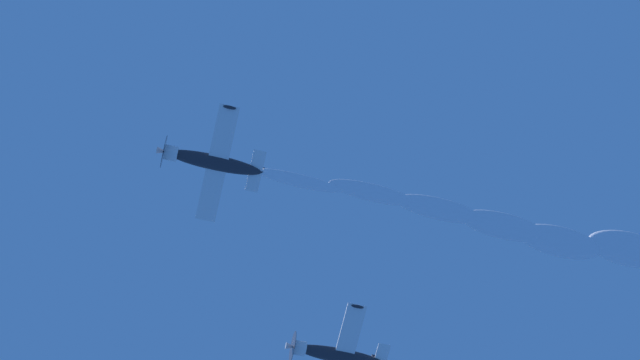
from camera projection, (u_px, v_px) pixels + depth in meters
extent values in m
ellipsoid|color=#232328|center=(215.00, 162.00, 75.52)|extent=(6.20, 4.48, 1.25)
cylinder|color=white|center=(171.00, 153.00, 75.21)|extent=(1.36, 1.37, 1.10)
cone|color=white|center=(162.00, 151.00, 75.14)|extent=(0.88, 0.80, 0.53)
cylinder|color=#3F3F47|center=(164.00, 151.00, 75.15)|extent=(1.35, 1.97, 2.34)
cube|color=white|center=(217.00, 164.00, 75.39)|extent=(5.70, 7.85, 0.33)
ellipsoid|color=#232328|center=(230.00, 107.00, 74.11)|extent=(0.90, 0.69, 0.28)
ellipsoid|color=#232328|center=(205.00, 218.00, 76.66)|extent=(0.90, 0.69, 0.28)
cube|color=white|center=(256.00, 171.00, 75.88)|extent=(2.38, 3.02, 0.18)
cube|color=#232328|center=(257.00, 169.00, 76.36)|extent=(1.04, 0.70, 1.14)
ellipsoid|color=#1E232D|center=(211.00, 160.00, 75.88)|extent=(1.67, 1.40, 0.71)
ellipsoid|color=#232328|center=(341.00, 356.00, 78.59)|extent=(6.21, 4.49, 1.37)
cylinder|color=white|center=(299.00, 348.00, 78.22)|extent=(1.38, 1.38, 1.11)
cone|color=white|center=(291.00, 346.00, 78.14)|extent=(0.88, 0.80, 0.54)
cylinder|color=#3F3F47|center=(293.00, 347.00, 78.16)|extent=(1.39, 2.00, 2.34)
cube|color=white|center=(343.00, 358.00, 78.46)|extent=(5.70, 7.85, 0.34)
ellipsoid|color=#232328|center=(357.00, 307.00, 77.19)|extent=(0.90, 0.69, 0.29)
cube|color=#232328|center=(380.00, 360.00, 79.48)|extent=(1.05, 0.71, 1.16)
ellipsoid|color=#1E232D|center=(336.00, 352.00, 78.95)|extent=(1.68, 1.41, 0.73)
ellipsoid|color=white|center=(299.00, 181.00, 76.23)|extent=(5.78, 4.15, 1.15)
ellipsoid|color=white|center=(372.00, 193.00, 76.59)|extent=(5.96, 4.42, 1.46)
ellipsoid|color=white|center=(439.00, 209.00, 77.08)|extent=(6.13, 4.68, 1.77)
ellipsoid|color=white|center=(503.00, 226.00, 77.75)|extent=(6.31, 4.95, 2.08)
ellipsoid|color=white|center=(559.00, 242.00, 78.30)|extent=(6.48, 5.22, 2.39)
ellipsoid|color=white|center=(629.00, 249.00, 78.73)|extent=(6.66, 5.49, 2.70)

